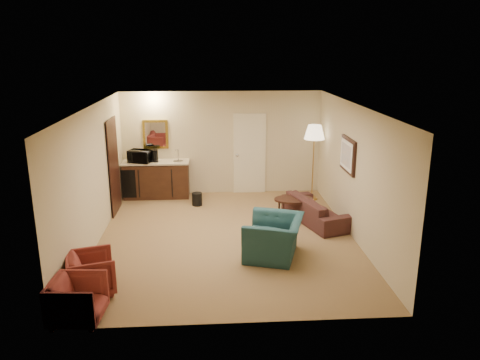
% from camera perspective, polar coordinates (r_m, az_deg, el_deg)
% --- Properties ---
extents(ground, '(6.00, 6.00, 0.00)m').
position_cam_1_polar(ground, '(9.37, -1.61, -7.00)').
color(ground, '#926E4A').
rests_on(ground, ground).
extents(room_walls, '(5.02, 6.01, 2.61)m').
position_cam_1_polar(room_walls, '(9.59, -2.45, 4.30)').
color(room_walls, '#C5B694').
rests_on(room_walls, ground).
extents(wetbar_cabinet, '(1.64, 0.58, 0.92)m').
position_cam_1_polar(wetbar_cabinet, '(11.86, -10.13, 0.10)').
color(wetbar_cabinet, '#381F11').
rests_on(wetbar_cabinet, ground).
extents(sofa, '(1.09, 1.93, 0.72)m').
position_cam_1_polar(sofa, '(10.20, 9.24, -3.08)').
color(sofa, black).
rests_on(sofa, ground).
extents(teal_armchair, '(1.01, 1.27, 0.97)m').
position_cam_1_polar(teal_armchair, '(8.42, 4.17, -6.21)').
color(teal_armchair, '#1D4549').
rests_on(teal_armchair, ground).
extents(rose_chair_near, '(0.81, 0.84, 0.70)m').
position_cam_1_polar(rose_chair_near, '(7.63, -17.67, -10.52)').
color(rose_chair_near, maroon).
rests_on(rose_chair_near, ground).
extents(rose_chair_far, '(0.69, 0.73, 0.70)m').
position_cam_1_polar(rose_chair_far, '(6.94, -19.22, -13.43)').
color(rose_chair_far, maroon).
rests_on(rose_chair_far, ground).
extents(coffee_table, '(0.91, 0.66, 0.49)m').
position_cam_1_polar(coffee_table, '(10.26, 6.54, -3.54)').
color(coffee_table, black).
rests_on(coffee_table, ground).
extents(floor_lamp, '(0.59, 0.59, 1.86)m').
position_cam_1_polar(floor_lamp, '(11.52, 8.91, 2.11)').
color(floor_lamp, '#B5883C').
rests_on(floor_lamp, ground).
extents(waste_bin, '(0.32, 0.32, 0.30)m').
position_cam_1_polar(waste_bin, '(11.19, -5.26, -2.33)').
color(waste_bin, black).
rests_on(waste_bin, ground).
extents(microwave, '(0.62, 0.47, 0.37)m').
position_cam_1_polar(microwave, '(11.67, -12.08, 3.01)').
color(microwave, black).
rests_on(microwave, wetbar_cabinet).
extents(coffee_maker, '(0.20, 0.20, 0.30)m').
position_cam_1_polar(coffee_maker, '(11.67, -10.36, 2.93)').
color(coffee_maker, black).
rests_on(coffee_maker, wetbar_cabinet).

